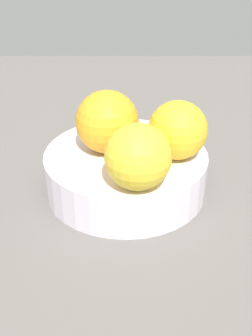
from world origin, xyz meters
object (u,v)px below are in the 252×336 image
Objects in this scene: orange_in_bowl_2 at (107,122)px; orange_in_bowl_0 at (178,130)px; fruit_bowl at (126,172)px; orange_in_bowl_1 at (138,157)px.

orange_in_bowl_0 is at bearing -101.01° from orange_in_bowl_2.
fruit_bowl is at bearing -112.61° from orange_in_bowl_2.
orange_in_bowl_0 reaches higher than fruit_bowl.
orange_in_bowl_2 is at bearing 23.54° from orange_in_bowl_1.
orange_in_bowl_2 is (1.58, 8.11, 0.29)cm from orange_in_bowl_0.
orange_in_bowl_1 is at bearing -169.87° from fruit_bowl.
fruit_bowl is 2.80× the size of orange_in_bowl_1.
orange_in_bowl_0 is 0.92× the size of orange_in_bowl_2.
orange_in_bowl_0 is (-0.67, -5.93, 6.09)cm from fruit_bowl.
orange_in_bowl_1 is 8.58cm from orange_in_bowl_2.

